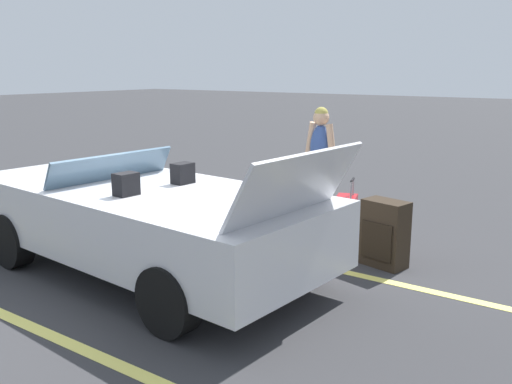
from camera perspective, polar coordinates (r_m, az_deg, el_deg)
name	(u,v)px	position (r m, az deg, el deg)	size (l,w,h in m)	color
ground_plane	(147,272)	(6.14, -11.10, -8.05)	(80.00, 80.00, 0.00)	#333335
lot_line_near	(218,244)	(6.99, -3.88, -5.29)	(18.00, 0.12, 0.01)	#EAE066
lot_line_mid	(21,322)	(5.31, -22.93, -12.20)	(18.00, 0.12, 0.01)	#EAE066
convertible_car	(133,216)	(6.11, -12.52, -2.39)	(4.32, 2.08, 1.51)	silver
suitcase_large_black	(385,234)	(6.26, 13.03, -4.19)	(0.53, 0.39, 0.74)	#2D2319
suitcase_medium_bright	(345,221)	(6.90, 9.15, -2.95)	(0.35, 0.46, 0.84)	red
traveler_person	(320,162)	(7.39, 6.58, 3.06)	(0.60, 0.31, 1.65)	#1E2338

